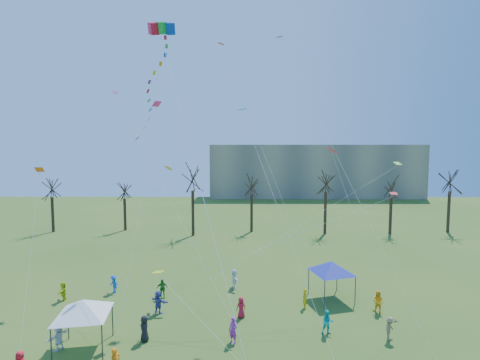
{
  "coord_description": "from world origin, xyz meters",
  "views": [
    {
      "loc": [
        0.77,
        -16.42,
        12.73
      ],
      "look_at": [
        0.67,
        5.0,
        11.0
      ],
      "focal_mm": 25.0,
      "sensor_mm": 36.0,
      "label": 1
    }
  ],
  "objects_px": {
    "big_box_kite": "(157,89)",
    "canopy_tent_blue": "(332,267)",
    "distant_building": "(314,171)",
    "canopy_tent_white": "(83,307)"
  },
  "relations": [
    {
      "from": "big_box_kite",
      "to": "canopy_tent_blue",
      "type": "relative_size",
      "value": 5.21
    },
    {
      "from": "distant_building",
      "to": "big_box_kite",
      "type": "distance_m",
      "value": 81.88
    },
    {
      "from": "big_box_kite",
      "to": "distant_building",
      "type": "bearing_deg",
      "value": 70.91
    },
    {
      "from": "big_box_kite",
      "to": "canopy_tent_white",
      "type": "distance_m",
      "value": 14.77
    },
    {
      "from": "canopy_tent_white",
      "to": "distant_building",
      "type": "bearing_deg",
      "value": 67.98
    },
    {
      "from": "big_box_kite",
      "to": "canopy_tent_blue",
      "type": "bearing_deg",
      "value": 27.51
    },
    {
      "from": "distant_building",
      "to": "canopy_tent_white",
      "type": "distance_m",
      "value": 83.97
    },
    {
      "from": "distant_building",
      "to": "canopy_tent_white",
      "type": "bearing_deg",
      "value": -112.02
    },
    {
      "from": "canopy_tent_white",
      "to": "canopy_tent_blue",
      "type": "distance_m",
      "value": 19.64
    },
    {
      "from": "distant_building",
      "to": "canopy_tent_blue",
      "type": "relative_size",
      "value": 14.01
    }
  ]
}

